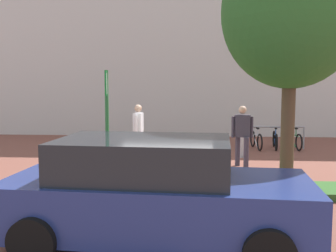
{
  "coord_description": "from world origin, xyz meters",
  "views": [
    {
      "loc": [
        0.76,
        -9.97,
        2.29
      ],
      "look_at": [
        0.0,
        1.14,
        1.14
      ],
      "focal_mm": 42.27,
      "sensor_mm": 36.0,
      "label": 1
    }
  ],
  "objects_px": {
    "tree_sidewalk": "(291,13)",
    "parking_sign_post": "(107,113)",
    "bike_at_sign": "(112,174)",
    "person_casual_tan": "(138,129)",
    "bollard_steel": "(242,143)",
    "person_suited_dark": "(242,132)",
    "bike_rack_cluster": "(275,139)",
    "car_navy_sedan": "(154,193)"
  },
  "relations": [
    {
      "from": "parking_sign_post",
      "to": "car_navy_sedan",
      "type": "relative_size",
      "value": 0.59
    },
    {
      "from": "person_suited_dark",
      "to": "parking_sign_post",
      "type": "bearing_deg",
      "value": -138.94
    },
    {
      "from": "tree_sidewalk",
      "to": "bollard_steel",
      "type": "xyz_separation_m",
      "value": [
        -0.41,
        4.26,
        -3.3
      ]
    },
    {
      "from": "person_casual_tan",
      "to": "bollard_steel",
      "type": "bearing_deg",
      "value": 15.99
    },
    {
      "from": "car_navy_sedan",
      "to": "parking_sign_post",
      "type": "bearing_deg",
      "value": 115.01
    },
    {
      "from": "tree_sidewalk",
      "to": "person_suited_dark",
      "type": "height_order",
      "value": "tree_sidewalk"
    },
    {
      "from": "bike_at_sign",
      "to": "person_suited_dark",
      "type": "xyz_separation_m",
      "value": [
        3.13,
        2.68,
        0.63
      ]
    },
    {
      "from": "person_casual_tan",
      "to": "tree_sidewalk",
      "type": "bearing_deg",
      "value": -42.86
    },
    {
      "from": "parking_sign_post",
      "to": "bike_rack_cluster",
      "type": "xyz_separation_m",
      "value": [
        4.77,
        6.08,
        -1.35
      ]
    },
    {
      "from": "tree_sidewalk",
      "to": "bike_rack_cluster",
      "type": "bearing_deg",
      "value": 80.85
    },
    {
      "from": "bike_rack_cluster",
      "to": "bike_at_sign",
      "type": "bearing_deg",
      "value": -128.27
    },
    {
      "from": "tree_sidewalk",
      "to": "parking_sign_post",
      "type": "xyz_separation_m",
      "value": [
        -3.79,
        0.0,
        -2.05
      ]
    },
    {
      "from": "person_suited_dark",
      "to": "car_navy_sedan",
      "type": "distance_m",
      "value": 5.89
    },
    {
      "from": "tree_sidewalk",
      "to": "person_casual_tan",
      "type": "bearing_deg",
      "value": 137.14
    },
    {
      "from": "person_suited_dark",
      "to": "person_casual_tan",
      "type": "bearing_deg",
      "value": 169.51
    },
    {
      "from": "tree_sidewalk",
      "to": "bike_rack_cluster",
      "type": "xyz_separation_m",
      "value": [
        0.98,
        6.08,
        -3.4
      ]
    },
    {
      "from": "bike_at_sign",
      "to": "bike_rack_cluster",
      "type": "xyz_separation_m",
      "value": [
        4.71,
        5.97,
        -0.0
      ]
    },
    {
      "from": "bike_at_sign",
      "to": "person_casual_tan",
      "type": "xyz_separation_m",
      "value": [
        0.12,
        3.23,
        0.63
      ]
    },
    {
      "from": "bollard_steel",
      "to": "person_suited_dark",
      "type": "distance_m",
      "value": 1.58
    },
    {
      "from": "bike_at_sign",
      "to": "person_suited_dark",
      "type": "bearing_deg",
      "value": 40.52
    },
    {
      "from": "tree_sidewalk",
      "to": "person_suited_dark",
      "type": "bearing_deg",
      "value": 102.08
    },
    {
      "from": "bike_at_sign",
      "to": "person_casual_tan",
      "type": "distance_m",
      "value": 3.3
    },
    {
      "from": "car_navy_sedan",
      "to": "person_casual_tan",
      "type": "bearing_deg",
      "value": 100.28
    },
    {
      "from": "tree_sidewalk",
      "to": "person_suited_dark",
      "type": "relative_size",
      "value": 3.09
    },
    {
      "from": "bike_at_sign",
      "to": "person_suited_dark",
      "type": "relative_size",
      "value": 0.97
    },
    {
      "from": "bike_at_sign",
      "to": "car_navy_sedan",
      "type": "height_order",
      "value": "car_navy_sedan"
    },
    {
      "from": "tree_sidewalk",
      "to": "parking_sign_post",
      "type": "height_order",
      "value": "tree_sidewalk"
    },
    {
      "from": "person_casual_tan",
      "to": "car_navy_sedan",
      "type": "distance_m",
      "value": 6.23
    },
    {
      "from": "parking_sign_post",
      "to": "bike_rack_cluster",
      "type": "relative_size",
      "value": 1.24
    },
    {
      "from": "person_suited_dark",
      "to": "bollard_steel",
      "type": "bearing_deg",
      "value": 82.86
    },
    {
      "from": "parking_sign_post",
      "to": "bike_at_sign",
      "type": "height_order",
      "value": "parking_sign_post"
    },
    {
      "from": "tree_sidewalk",
      "to": "parking_sign_post",
      "type": "distance_m",
      "value": 4.31
    },
    {
      "from": "bike_rack_cluster",
      "to": "person_casual_tan",
      "type": "relative_size",
      "value": 1.23
    },
    {
      "from": "bike_rack_cluster",
      "to": "person_suited_dark",
      "type": "xyz_separation_m",
      "value": [
        -1.58,
        -3.29,
        0.63
      ]
    },
    {
      "from": "tree_sidewalk",
      "to": "person_casual_tan",
      "type": "distance_m",
      "value": 5.64
    },
    {
      "from": "parking_sign_post",
      "to": "person_suited_dark",
      "type": "relative_size",
      "value": 1.52
    },
    {
      "from": "parking_sign_post",
      "to": "bike_rack_cluster",
      "type": "height_order",
      "value": "parking_sign_post"
    },
    {
      "from": "bike_rack_cluster",
      "to": "car_navy_sedan",
      "type": "bearing_deg",
      "value": -111.39
    },
    {
      "from": "bollard_steel",
      "to": "person_suited_dark",
      "type": "relative_size",
      "value": 0.52
    },
    {
      "from": "tree_sidewalk",
      "to": "car_navy_sedan",
      "type": "bearing_deg",
      "value": -131.84
    },
    {
      "from": "parking_sign_post",
      "to": "car_navy_sedan",
      "type": "height_order",
      "value": "parking_sign_post"
    },
    {
      "from": "bike_rack_cluster",
      "to": "person_suited_dark",
      "type": "relative_size",
      "value": 1.23
    }
  ]
}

